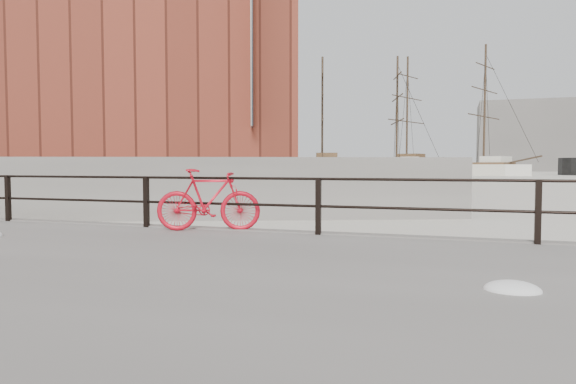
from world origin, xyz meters
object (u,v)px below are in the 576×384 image
Objects in this scene: schooner_mid at (443,175)px; workboat_far at (164,180)px; schooner_left at (359,176)px; workboat_near at (181,182)px; bicycle at (209,200)px.

schooner_mid reaches higher than workboat_far.
workboat_near is (-10.90, -31.90, 0.00)m from schooner_left.
workboat_near is (-20.06, 33.62, -0.93)m from bicycle.
bicycle is 0.19× the size of workboat_far.
workboat_near is at bearing -93.04° from schooner_mid.
schooner_mid is at bearing 47.07° from workboat_near.
workboat_near is at bearing -63.23° from workboat_far.
schooner_left is at bearing 41.27° from workboat_far.
schooner_left is at bearing -108.59° from schooner_mid.
workboat_far is at bearing -139.44° from schooner_left.
schooner_left is at bearing 78.26° from bicycle.
workboat_near is at bearing 101.12° from bicycle.
bicycle is 39.16m from workboat_near.
schooner_mid is 2.68× the size of workboat_near.
bicycle is 66.17m from schooner_left.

